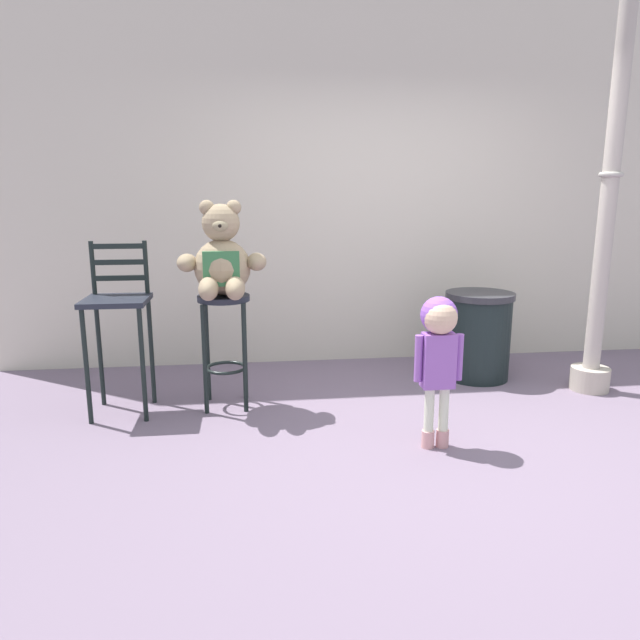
% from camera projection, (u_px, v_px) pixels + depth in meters
% --- Properties ---
extents(ground_plane, '(24.00, 24.00, 0.00)m').
position_uv_depth(ground_plane, '(437.00, 450.00, 3.47)').
color(ground_plane, slate).
extents(building_wall, '(6.54, 0.30, 3.63)m').
position_uv_depth(building_wall, '(369.00, 158.00, 5.16)').
color(building_wall, beige).
rests_on(building_wall, ground_plane).
extents(bar_stool_with_teddy, '(0.36, 0.36, 0.81)m').
position_uv_depth(bar_stool_with_teddy, '(225.00, 329.00, 4.09)').
color(bar_stool_with_teddy, '#1F232D').
rests_on(bar_stool_with_teddy, ground_plane).
extents(teddy_bear, '(0.61, 0.54, 0.65)m').
position_uv_depth(teddy_bear, '(222.00, 261.00, 3.95)').
color(teddy_bear, '#9B8567').
rests_on(teddy_bear, bar_stool_with_teddy).
extents(child_walking, '(0.29, 0.23, 0.92)m').
position_uv_depth(child_walking, '(439.00, 340.00, 3.38)').
color(child_walking, '#D39595').
rests_on(child_walking, ground_plane).
extents(trash_bin, '(0.55, 0.55, 0.72)m').
position_uv_depth(trash_bin, '(478.00, 335.00, 4.77)').
color(trash_bin, black).
rests_on(trash_bin, ground_plane).
extents(lamppost, '(0.29, 0.29, 2.83)m').
position_uv_depth(lamppost, '(604.00, 246.00, 4.30)').
color(lamppost, '#B5A999').
rests_on(lamppost, ground_plane).
extents(bar_chair_empty, '(0.42, 0.42, 1.18)m').
position_uv_depth(bar_chair_empty, '(118.00, 312.00, 3.94)').
color(bar_chair_empty, '#1F232D').
rests_on(bar_chair_empty, ground_plane).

